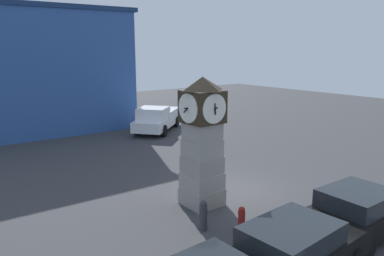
% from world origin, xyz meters
% --- Properties ---
extents(ground_plane, '(69.63, 69.63, 0.00)m').
position_xyz_m(ground_plane, '(0.00, 0.00, 0.00)').
color(ground_plane, '#38383A').
extents(clock_tower, '(1.68, 1.67, 4.88)m').
position_xyz_m(clock_tower, '(-1.99, -0.25, 2.49)').
color(clock_tower, gray).
rests_on(clock_tower, ground_plane).
extents(bollard_near_tower, '(0.26, 0.26, 1.04)m').
position_xyz_m(bollard_near_tower, '(-3.29, -1.90, 0.52)').
color(bollard_near_tower, '#333338').
rests_on(bollard_near_tower, ground_plane).
extents(bollard_mid_row, '(0.23, 0.23, 0.91)m').
position_xyz_m(bollard_mid_row, '(-2.45, -2.81, 0.46)').
color(bollard_mid_row, maroon).
rests_on(bollard_mid_row, ground_plane).
extents(bollard_far_row, '(0.31, 0.31, 1.05)m').
position_xyz_m(bollard_far_row, '(-1.62, -4.12, 0.53)').
color(bollard_far_row, maroon).
rests_on(bollard_far_row, ground_plane).
extents(car_near_tower, '(4.48, 2.16, 1.55)m').
position_xyz_m(car_near_tower, '(-3.06, -5.36, 0.79)').
color(car_near_tower, black).
rests_on(car_near_tower, ground_plane).
extents(car_by_building, '(3.93, 2.14, 1.56)m').
position_xyz_m(car_by_building, '(0.44, -5.20, 0.79)').
color(car_by_building, black).
rests_on(car_by_building, ground_plane).
extents(pickup_truck, '(5.48, 5.01, 1.85)m').
position_xyz_m(pickup_truck, '(3.76, 11.82, 0.93)').
color(pickup_truck, silver).
rests_on(pickup_truck, ground_plane).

